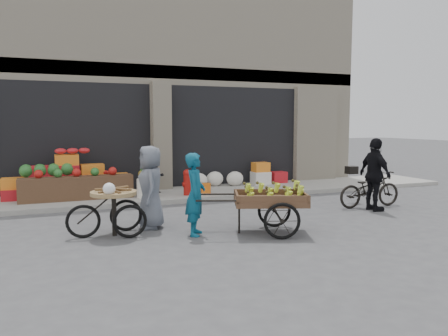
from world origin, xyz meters
name	(u,v)px	position (x,y,z in m)	size (l,w,h in m)	color
ground	(224,230)	(0.00, 0.00, 0.00)	(80.00, 80.00, 0.00)	#424244
sidewalk	(170,195)	(0.00, 4.10, 0.06)	(18.00, 2.20, 0.12)	gray
building	(140,87)	(0.00, 8.03, 3.37)	(14.00, 6.45, 7.00)	beige
fruit_display	(75,176)	(-2.48, 4.38, 0.67)	(3.10, 1.12, 1.24)	red
pineapple_bin	(147,188)	(-0.75, 3.60, 0.37)	(0.52, 0.52, 0.50)	silver
fire_hydrant	(187,181)	(0.35, 3.55, 0.50)	(0.22, 0.22, 0.71)	#A5140F
orange_bucket	(205,189)	(0.85, 3.50, 0.27)	(0.32, 0.32, 0.30)	orange
right_bay_goods	(245,176)	(2.61, 4.70, 0.41)	(3.35, 0.60, 0.70)	silver
seated_person	(156,177)	(-0.35, 4.20, 0.58)	(0.45, 0.35, 0.93)	black
banana_cart	(268,197)	(0.68, -0.51, 0.69)	(2.44, 1.61, 0.95)	brown
vendor_woman	(195,194)	(-0.64, -0.13, 0.77)	(0.56, 0.37, 1.54)	navy
tricycle_cart	(113,206)	(-2.06, 0.40, 0.57)	(1.43, 0.88, 0.95)	#9E7F51
vendor_grey	(150,187)	(-1.28, 0.73, 0.82)	(0.80, 0.52, 1.64)	slate
bicycle	(370,189)	(4.22, 0.81, 0.45)	(0.60, 1.72, 0.90)	black
cyclist	(375,175)	(4.02, 0.41, 0.87)	(1.02, 0.42, 1.73)	black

